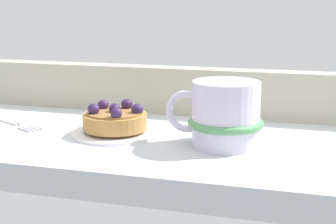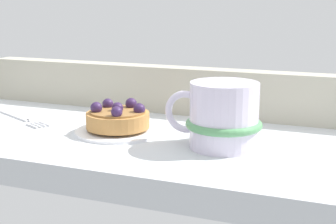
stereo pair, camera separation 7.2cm
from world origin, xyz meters
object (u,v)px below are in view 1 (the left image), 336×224
at_px(dessert_plate, 115,132).
at_px(coffee_mug, 224,115).
at_px(raspberry_tart, 115,119).
at_px(dessert_fork, 10,122).

relative_size(dessert_plate, coffee_mug, 0.94).
distance_m(raspberry_tart, coffee_mug, 0.17).
bearing_deg(dessert_fork, raspberry_tart, -4.60).
bearing_deg(dessert_fork, coffee_mug, -4.60).
height_order(coffee_mug, dessert_fork, coffee_mug).
height_order(dessert_plate, dessert_fork, dessert_plate).
bearing_deg(raspberry_tart, dessert_fork, 175.40).
distance_m(dessert_plate, coffee_mug, 0.17).
bearing_deg(coffee_mug, dessert_fork, 175.40).
xyz_separation_m(dessert_plate, dessert_fork, (-0.19, 0.02, -0.00)).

